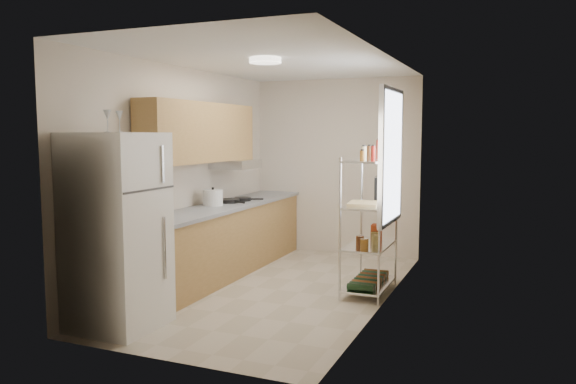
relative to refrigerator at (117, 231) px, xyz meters
name	(u,v)px	position (x,y,z in m)	size (l,w,h in m)	color
room	(277,178)	(0.87, 1.69, 0.39)	(2.52, 4.42, 2.62)	#C2B39D
counter_run	(225,239)	(-0.05, 2.13, -0.45)	(0.63, 3.51, 0.90)	#AA8048
upper_cabinets	(200,133)	(-0.18, 1.79, 0.90)	(0.33, 2.20, 0.72)	#AA8048
range_hood	(236,164)	(-0.13, 2.59, 0.48)	(0.50, 0.60, 0.12)	#B7BABC
window	(391,156)	(2.10, 2.04, 0.64)	(0.06, 1.00, 1.46)	white
bakers_rack	(370,196)	(1.88, 1.99, 0.20)	(0.45, 0.90, 1.73)	silver
ceiling_dome	(265,61)	(0.87, 1.39, 1.66)	(0.34, 0.34, 0.06)	white
refrigerator	(117,231)	(0.00, 0.00, 0.00)	(0.75, 0.75, 1.81)	white
wine_glass_a	(108,121)	(-0.11, 0.05, 1.01)	(0.07, 0.07, 0.21)	silver
wine_glass_b	(119,122)	(-0.06, 0.15, 1.01)	(0.07, 0.07, 0.20)	silver
rice_cooker	(213,198)	(-0.14, 1.99, 0.09)	(0.25, 0.25, 0.20)	silver
frying_pan_large	(229,201)	(-0.08, 2.31, 0.02)	(0.27, 0.27, 0.05)	black
frying_pan_small	(243,199)	(-0.01, 2.56, 0.02)	(0.22, 0.22, 0.05)	black
cutting_board	(364,203)	(1.82, 1.93, 0.12)	(0.32, 0.41, 0.03)	tan
espresso_machine	(385,188)	(1.97, 2.32, 0.26)	(0.17, 0.26, 0.30)	black
storage_bag	(376,232)	(1.89, 2.28, -0.26)	(0.11, 0.16, 0.18)	#AE3A15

